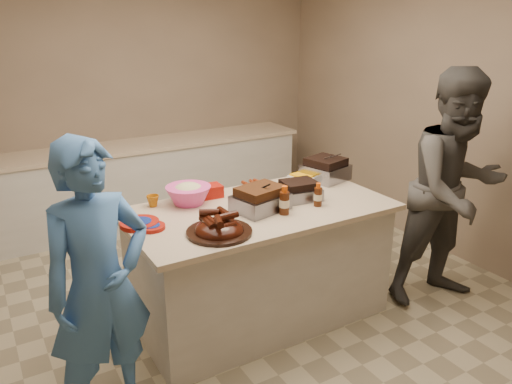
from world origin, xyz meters
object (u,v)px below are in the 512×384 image
mustard_bottle (240,209)px  guest_gray (440,295)px  island (259,315)px  bbq_bottle_a (284,214)px  coleslaw_bowl (189,204)px  plastic_cup (153,206)px  bbq_bottle_b (318,206)px  rib_platter (219,233)px  roasting_pan (325,179)px

mustard_bottle → guest_gray: bearing=-19.2°
island → bbq_bottle_a: bearing=-69.0°
coleslaw_bowl → plastic_cup: 0.26m
bbq_bottle_a → bbq_bottle_b: (0.30, 0.01, 0.00)m
rib_platter → mustard_bottle: rib_platter is taller
bbq_bottle_b → mustard_bottle: size_ratio=1.63×
mustard_bottle → guest_gray: (1.60, -0.56, -0.91)m
mustard_bottle → plastic_cup: 0.63m
island → bbq_bottle_a: (0.08, -0.20, 0.91)m
island → rib_platter: 1.05m
coleslaw_bowl → guest_gray: coleslaw_bowl is taller
island → plastic_cup: plastic_cup is taller
roasting_pan → guest_gray: bearing=-66.0°
rib_platter → mustard_bottle: bearing=44.2°
plastic_cup → guest_gray: plastic_cup is taller
bbq_bottle_a → mustard_bottle: bearing=132.4°
coleslaw_bowl → mustard_bottle: size_ratio=3.11×
island → roasting_pan: roasting_pan is taller
rib_platter → bbq_bottle_b: size_ratio=2.43×
mustard_bottle → island: bearing=-14.8°
island → mustard_bottle: 0.92m
bbq_bottle_b → guest_gray: size_ratio=0.09×
coleslaw_bowl → roasting_pan: bearing=-2.1°
bbq_bottle_a → plastic_cup: bearing=140.6°
bbq_bottle_a → bbq_bottle_b: size_ratio=1.18×
bbq_bottle_b → guest_gray: bbq_bottle_b is taller
roasting_pan → guest_gray: size_ratio=0.17×
rib_platter → bbq_bottle_b: bbq_bottle_b is taller
coleslaw_bowl → guest_gray: 2.24m
island → mustard_bottle: bearing=165.2°
rib_platter → coleslaw_bowl: 0.60m
rib_platter → guest_gray: rib_platter is taller
mustard_bottle → plastic_cup: (-0.52, 0.36, 0.00)m
island → rib_platter: bearing=-149.4°
bbq_bottle_b → coleslaw_bowl: bearing=146.7°
island → roasting_pan: bearing=18.9°
roasting_pan → mustard_bottle: size_ratio=3.02×
island → coleslaw_bowl: 1.05m
roasting_pan → plastic_cup: 1.48m
plastic_cup → guest_gray: 2.48m
island → plastic_cup: (-0.66, 0.40, 0.91)m
bbq_bottle_b → mustard_bottle: 0.57m
bbq_bottle_b → mustard_bottle: bbq_bottle_b is taller
island → roasting_pan: 1.25m
plastic_cup → guest_gray: (2.12, -0.92, -0.91)m
guest_gray → bbq_bottle_a: bearing=176.6°
island → guest_gray: size_ratio=1.02×
roasting_pan → plastic_cup: size_ratio=3.56×
roasting_pan → guest_gray: (0.64, -0.80, -0.91)m
roasting_pan → guest_gray: roasting_pan is taller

